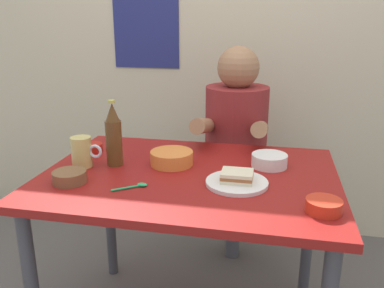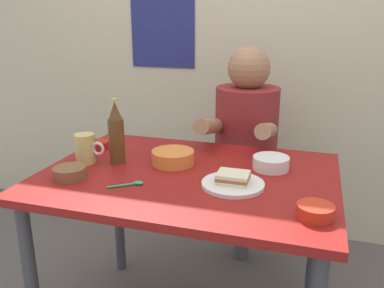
{
  "view_description": "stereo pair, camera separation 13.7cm",
  "coord_description": "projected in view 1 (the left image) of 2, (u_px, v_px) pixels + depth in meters",
  "views": [
    {
      "loc": [
        0.3,
        -1.39,
        1.31
      ],
      "look_at": [
        0.0,
        0.05,
        0.84
      ],
      "focal_mm": 37.82,
      "sensor_mm": 36.0,
      "label": 1
    },
    {
      "loc": [
        0.43,
        -1.36,
        1.31
      ],
      "look_at": [
        0.0,
        0.05,
        0.84
      ],
      "focal_mm": 37.82,
      "sensor_mm": 36.0,
      "label": 2
    }
  ],
  "objects": [
    {
      "name": "plate_orange",
      "position": [
        237.0,
        183.0,
        1.42
      ],
      "size": [
        0.22,
        0.22,
        0.01
      ],
      "primitive_type": "cylinder",
      "color": "silver",
      "rests_on": "dining_table"
    },
    {
      "name": "spoon",
      "position": [
        136.0,
        186.0,
        1.4
      ],
      "size": [
        0.11,
        0.08,
        0.01
      ],
      "color": "#26A559",
      "rests_on": "dining_table"
    },
    {
      "name": "soup_bowl_orange",
      "position": [
        172.0,
        157.0,
        1.61
      ],
      "size": [
        0.17,
        0.17,
        0.05
      ],
      "color": "orange",
      "rests_on": "dining_table"
    },
    {
      "name": "stool",
      "position": [
        234.0,
        199.0,
        2.21
      ],
      "size": [
        0.34,
        0.34,
        0.45
      ],
      "color": "#4C4C51",
      "rests_on": "ground"
    },
    {
      "name": "rice_bowl_white",
      "position": [
        269.0,
        160.0,
        1.59
      ],
      "size": [
        0.14,
        0.14,
        0.05
      ],
      "color": "silver",
      "rests_on": "dining_table"
    },
    {
      "name": "person_seated",
      "position": [
        236.0,
        127.0,
        2.08
      ],
      "size": [
        0.33,
        0.56,
        0.72
      ],
      "color": "maroon",
      "rests_on": "stool"
    },
    {
      "name": "sambal_bowl_red",
      "position": [
        91.0,
        147.0,
        1.77
      ],
      "size": [
        0.1,
        0.1,
        0.03
      ],
      "color": "#B21E14",
      "rests_on": "dining_table"
    },
    {
      "name": "dining_table",
      "position": [
        189.0,
        196.0,
        1.56
      ],
      "size": [
        1.1,
        0.8,
        0.74
      ],
      "color": "maroon",
      "rests_on": "ground"
    },
    {
      "name": "sandwich",
      "position": [
        237.0,
        176.0,
        1.41
      ],
      "size": [
        0.11,
        0.09,
        0.04
      ],
      "color": "beige",
      "rests_on": "plate_orange"
    },
    {
      "name": "beer_mug",
      "position": [
        82.0,
        152.0,
        1.58
      ],
      "size": [
        0.13,
        0.08,
        0.12
      ],
      "color": "#D1BC66",
      "rests_on": "dining_table"
    },
    {
      "name": "sauce_bowl_chili",
      "position": [
        324.0,
        205.0,
        1.22
      ],
      "size": [
        0.11,
        0.11,
        0.04
      ],
      "color": "red",
      "rests_on": "dining_table"
    },
    {
      "name": "wall_back",
      "position": [
        227.0,
        17.0,
        2.34
      ],
      "size": [
        4.4,
        0.09,
        2.6
      ],
      "color": "beige",
      "rests_on": "ground"
    },
    {
      "name": "condiment_bowl_brown",
      "position": [
        70.0,
        176.0,
        1.44
      ],
      "size": [
        0.12,
        0.12,
        0.04
      ],
      "color": "brown",
      "rests_on": "dining_table"
    },
    {
      "name": "beer_bottle",
      "position": [
        114.0,
        136.0,
        1.58
      ],
      "size": [
        0.06,
        0.06,
        0.26
      ],
      "color": "#593819",
      "rests_on": "dining_table"
    }
  ]
}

